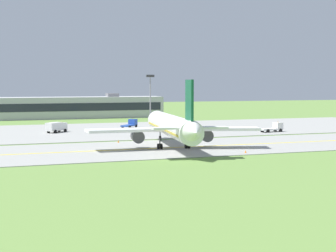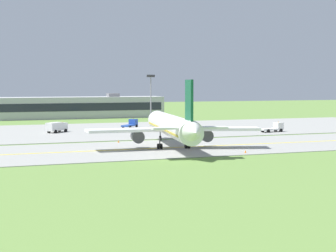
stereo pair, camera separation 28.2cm
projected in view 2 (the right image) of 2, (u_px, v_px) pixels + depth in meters
name	position (u px, v px, depth m)	size (l,w,h in m)	color
ground_plane	(209.00, 147.00, 105.14)	(500.00, 500.00, 0.00)	olive
taxiway_strip	(209.00, 146.00, 105.14)	(240.00, 28.00, 0.10)	gray
apron_pad	(178.00, 128.00, 147.88)	(140.00, 52.00, 0.10)	gray
taxiway_centreline	(209.00, 146.00, 105.14)	(220.00, 0.60, 0.01)	yellow
airplane_lead	(172.00, 126.00, 101.96)	(32.20, 39.53, 12.70)	white
service_truck_baggage	(57.00, 127.00, 134.50)	(5.87, 5.48, 2.60)	silver
service_truck_fuel	(131.00, 124.00, 149.16)	(5.83, 6.11, 2.59)	#264CA5
service_truck_catering	(275.00, 127.00, 136.33)	(6.66, 3.19, 2.59)	silver
terminal_building	(81.00, 107.00, 192.57)	(58.71, 11.04, 8.68)	#B2B2B7
apron_light_mast	(151.00, 93.00, 159.36)	(2.40, 0.50, 14.70)	gray
traffic_cone_near_edge	(118.00, 142.00, 111.38)	(0.44, 0.44, 0.60)	orange
traffic_cone_far_edge	(245.00, 152.00, 94.63)	(0.44, 0.44, 0.60)	orange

